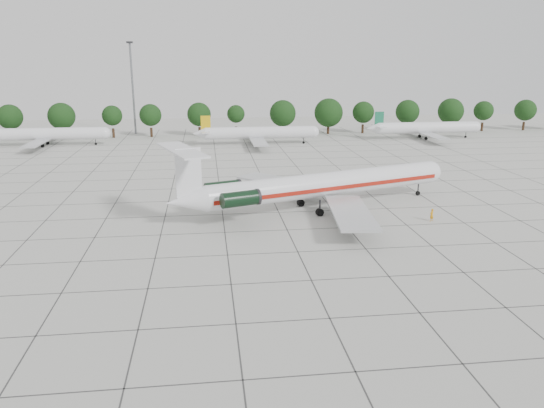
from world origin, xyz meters
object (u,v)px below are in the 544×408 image
object	(u,v)px
ground_crew	(432,215)
bg_airliner_d	(426,128)
bg_airliner_c	(259,133)
bg_airliner_b	(47,134)
floodlight_mast	(132,83)
main_airliner	(314,185)

from	to	relation	value
ground_crew	bg_airliner_d	distance (m)	76.95
bg_airliner_c	bg_airliner_b	bearing A→B (deg)	175.21
ground_crew	floodlight_mast	world-z (taller)	floodlight_mast
main_airliner	bg_airliner_d	world-z (taller)	main_airliner
bg_airliner_c	ground_crew	bearing A→B (deg)	-76.06
ground_crew	bg_airliner_d	world-z (taller)	bg_airliner_d
bg_airliner_b	bg_airliner_c	bearing A→B (deg)	-4.79
ground_crew	main_airliner	bearing A→B (deg)	-54.99
main_airliner	bg_airliner_c	xyz separation A→B (m)	(-1.88, 59.94, -0.80)
main_airliner	bg_airliner_b	size ratio (longest dim) A/B	1.55
ground_crew	bg_airliner_b	world-z (taller)	bg_airliner_b
ground_crew	floodlight_mast	bearing A→B (deg)	-90.52
ground_crew	bg_airliner_d	bearing A→B (deg)	-141.55
bg_airliner_b	bg_airliner_c	distance (m)	52.41
main_airliner	bg_airliner_c	distance (m)	59.97
main_airliner	ground_crew	size ratio (longest dim) A/B	25.07
ground_crew	bg_airliner_d	size ratio (longest dim) A/B	0.06
main_airliner	bg_airliner_b	world-z (taller)	main_airliner
bg_airliner_d	floodlight_mast	xyz separation A→B (m)	(-78.98, 19.44, 11.37)
main_airliner	bg_airliner_b	bearing A→B (deg)	111.04
main_airliner	bg_airliner_d	distance (m)	77.68
bg_airliner_b	floodlight_mast	distance (m)	29.32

